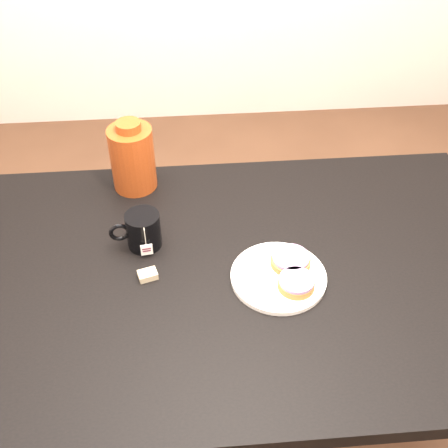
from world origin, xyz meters
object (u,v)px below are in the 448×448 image
object	(u,v)px
bagel_front	(296,283)
bagel_package	(132,157)
table	(240,292)
bagel_back	(291,260)
teabag_pouch	(148,275)
plate	(279,276)
mug	(143,230)

from	to	relation	value
bagel_front	bagel_package	distance (m)	0.60
table	bagel_back	size ratio (longest dim) A/B	11.53
teabag_pouch	bagel_package	xyz separation A→B (m)	(-0.04, 0.37, 0.09)
plate	bagel_front	xyz separation A→B (m)	(0.03, -0.04, 0.02)
bagel_back	bagel_front	distance (m)	0.08
table	mug	bearing A→B (deg)	154.98
bagel_front	plate	bearing A→B (deg)	130.83
plate	table	bearing A→B (deg)	157.11
table	bagel_front	world-z (taller)	bagel_front
bagel_package	teabag_pouch	bearing A→B (deg)	-83.62
bagel_back	mug	distance (m)	0.38
table	bagel_back	distance (m)	0.16
plate	bagel_front	bearing A→B (deg)	-49.17
mug	teabag_pouch	size ratio (longest dim) A/B	3.03
plate	bagel_back	world-z (taller)	bagel_back
plate	bagel_front	size ratio (longest dim) A/B	2.05
teabag_pouch	bagel_package	world-z (taller)	bagel_package
teabag_pouch	bagel_package	bearing A→B (deg)	96.38
plate	bagel_package	bearing A→B (deg)	131.60
table	bagel_package	world-z (taller)	bagel_package
bagel_package	bagel_front	bearing A→B (deg)	-48.47
mug	plate	bearing A→B (deg)	-32.58
table	bagel_package	xyz separation A→B (m)	(-0.27, 0.36, 0.18)
plate	bagel_package	distance (m)	0.55
bagel_back	table	bearing A→B (deg)	179.02
bagel_package	mug	bearing A→B (deg)	-83.24
table	bagel_front	distance (m)	0.18
bagel_back	mug	size ratio (longest dim) A/B	0.89
table	bagel_package	bearing A→B (deg)	126.33
plate	teabag_pouch	size ratio (longest dim) A/B	5.16
mug	teabag_pouch	xyz separation A→B (m)	(0.01, -0.12, -0.04)
table	teabag_pouch	xyz separation A→B (m)	(-0.23, -0.01, 0.09)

